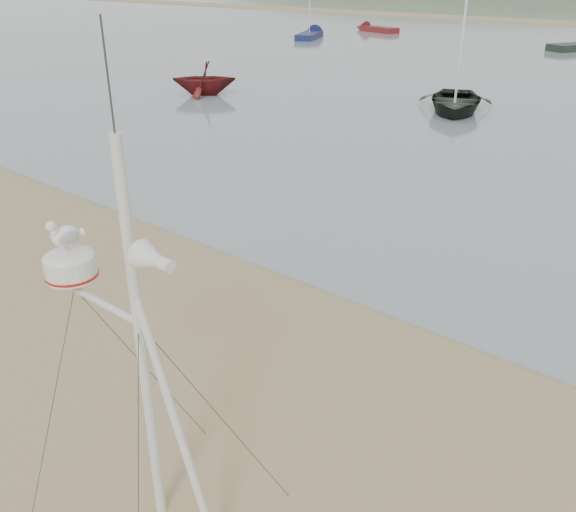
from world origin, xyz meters
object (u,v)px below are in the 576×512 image
Objects in this scene: boat_red at (203,63)px; sailboat_blue_near at (313,34)px; mast_rig at (143,422)px; boat_dark at (460,58)px; dinghy_red_far at (371,28)px.

sailboat_blue_near is (-12.41, 24.91, -1.25)m from boat_red.
mast_rig is 52.53m from sailboat_blue_near.
mast_rig is at bearing 4.13° from boat_red.
sailboat_blue_near is (-30.48, 42.77, -1.01)m from mast_rig.
sailboat_blue_near reaches higher than boat_dark.
boat_dark is 36.40m from dinghy_red_far.
boat_red is 0.49× the size of sailboat_blue_near.
sailboat_blue_near is at bearing 165.29° from boat_red.
mast_rig is 0.99× the size of dinghy_red_far.
boat_red is 34.64m from dinghy_red_far.
boat_red is at bearing -63.51° from sailboat_blue_near.
boat_dark is 31.47m from sailboat_blue_near.
mast_rig is at bearing -59.81° from dinghy_red_far.
boat_dark is (-6.88, 22.04, 1.00)m from mast_rig.
boat_red is (-11.18, -4.18, -0.75)m from boat_dark.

